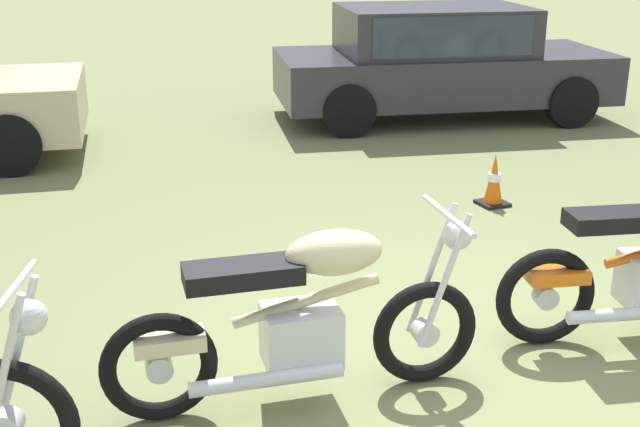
# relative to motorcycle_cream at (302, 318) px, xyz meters

# --- Properties ---
(ground_plane) EXTENTS (120.00, 120.00, 0.00)m
(ground_plane) POSITION_rel_motorcycle_cream_xyz_m (1.05, 0.05, -0.48)
(ground_plane) COLOR olive
(motorcycle_cream) EXTENTS (2.05, 0.67, 1.02)m
(motorcycle_cream) POSITION_rel_motorcycle_cream_xyz_m (0.00, 0.00, 0.00)
(motorcycle_cream) COLOR black
(motorcycle_cream) RESTS_ON ground
(car_charcoal) EXTENTS (4.54, 2.74, 1.43)m
(car_charcoal) POSITION_rel_motorcycle_cream_xyz_m (4.27, 5.55, 0.31)
(car_charcoal) COLOR #2D2D33
(car_charcoal) RESTS_ON ground
(traffic_cone) EXTENTS (0.25, 0.25, 0.48)m
(traffic_cone) POSITION_rel_motorcycle_cream_xyz_m (2.85, 2.27, -0.27)
(traffic_cone) COLOR #EA590F
(traffic_cone) RESTS_ON ground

